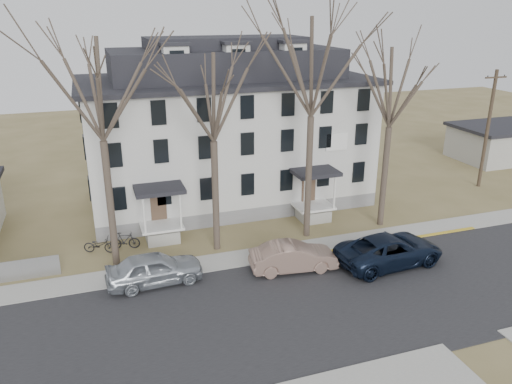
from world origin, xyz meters
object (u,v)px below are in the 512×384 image
object	(u,v)px
tree_center	(313,60)
car_navy	(390,251)
tree_mid_left	(212,91)
tree_mid_right	(393,82)
boarding_house	(227,130)
car_silver	(155,269)
bicycle_right	(125,241)
tree_far_left	(97,82)
car_tan	(293,257)
bicycle_left	(99,246)
utility_pole_far	(488,128)

from	to	relation	value
tree_center	car_navy	world-z (taller)	tree_center
tree_mid_left	tree_mid_right	world-z (taller)	same
boarding_house	tree_center	distance (m)	10.39
car_navy	tree_center	bearing A→B (deg)	25.03
tree_mid_left	tree_mid_right	xyz separation A→B (m)	(11.50, 0.00, 0.00)
car_silver	bicycle_right	bearing A→B (deg)	11.03
tree_far_left	tree_center	distance (m)	12.02
tree_center	car_navy	distance (m)	11.78
tree_mid_right	car_tan	xyz separation A→B (m)	(-8.13, -4.02, -8.80)
tree_mid_left	tree_mid_right	distance (m)	11.50
tree_mid_right	bicycle_right	size ratio (longest dim) A/B	6.99
car_tan	bicycle_left	bearing A→B (deg)	68.04
utility_pole_far	tree_mid_right	bearing A→B (deg)	-160.71
tree_mid_left	bicycle_right	xyz separation A→B (m)	(-5.35, 1.68, -9.05)
tree_far_left	tree_mid_left	xyz separation A→B (m)	(6.00, 0.00, -0.74)
tree_mid_left	car_silver	xyz separation A→B (m)	(-4.17, -3.01, -8.74)
tree_center	bicycle_left	xyz separation A→B (m)	(-12.85, 1.66, -10.59)
bicycle_left	utility_pole_far	bearing A→B (deg)	-64.32
tree_center	bicycle_left	bearing A→B (deg)	172.64
car_navy	bicycle_left	distance (m)	17.13
boarding_house	bicycle_left	size ratio (longest dim) A/B	10.96
tree_far_left	bicycle_left	xyz separation A→B (m)	(-0.85, 1.66, -9.85)
car_silver	tree_far_left	bearing A→B (deg)	28.18
car_tan	car_navy	bearing A→B (deg)	-94.29
car_silver	bicycle_right	world-z (taller)	car_silver
tree_center	car_silver	size ratio (longest dim) A/B	2.89
car_tan	tree_mid_right	bearing A→B (deg)	-56.60
car_tan	bicycle_left	distance (m)	11.70
boarding_house	car_tan	size ratio (longest dim) A/B	4.28
boarding_house	tree_center	size ratio (longest dim) A/B	1.41
car_tan	bicycle_left	xyz separation A→B (m)	(-10.22, 5.68, -0.30)
utility_pole_far	car_silver	xyz separation A→B (m)	(-27.67, -7.21, -4.04)
boarding_house	car_silver	world-z (taller)	boarding_house
tree_far_left	bicycle_left	world-z (taller)	tree_far_left
boarding_house	car_tan	distance (m)	13.01
utility_pole_far	bicycle_right	xyz separation A→B (m)	(-28.85, -2.52, -4.36)
boarding_house	tree_center	bearing A→B (deg)	-69.80
car_silver	car_tan	size ratio (longest dim) A/B	1.05
bicycle_left	car_tan	bearing A→B (deg)	-98.16
bicycle_left	tree_mid_left	bearing A→B (deg)	-82.72
boarding_house	car_silver	xyz separation A→B (m)	(-7.17, -11.17, -4.51)
utility_pole_far	car_navy	world-z (taller)	utility_pole_far
boarding_house	tree_mid_left	distance (m)	9.66
boarding_house	tree_mid_right	size ratio (longest dim) A/B	1.63
tree_far_left	bicycle_left	size ratio (longest dim) A/B	7.23
boarding_house	utility_pole_far	distance (m)	20.88
tree_center	tree_mid_right	size ratio (longest dim) A/B	1.15
tree_mid_right	car_tan	world-z (taller)	tree_mid_right
tree_mid_right	utility_pole_far	distance (m)	13.55
car_navy	bicycle_left	bearing A→B (deg)	62.44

